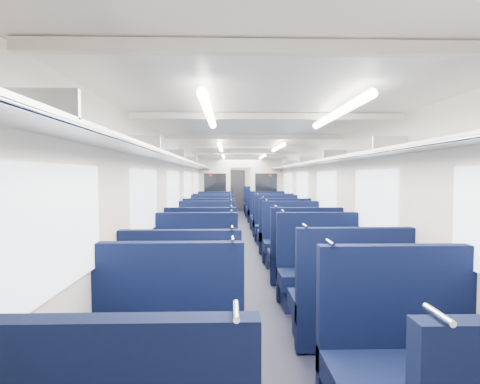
# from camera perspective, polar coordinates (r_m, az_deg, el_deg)

# --- Properties ---
(floor) EXTENTS (2.80, 18.00, 0.01)m
(floor) POSITION_cam_1_polar(r_m,az_deg,el_deg) (9.90, 0.63, -7.55)
(floor) COLOR black
(floor) RESTS_ON ground
(ceiling) EXTENTS (2.80, 18.00, 0.01)m
(ceiling) POSITION_cam_1_polar(r_m,az_deg,el_deg) (9.77, 0.64, 6.16)
(ceiling) COLOR white
(ceiling) RESTS_ON wall_left
(wall_left) EXTENTS (0.02, 18.00, 2.35)m
(wall_left) POSITION_cam_1_polar(r_m,az_deg,el_deg) (9.81, -7.56, -0.75)
(wall_left) COLOR beige
(wall_left) RESTS_ON floor
(dado_left) EXTENTS (0.03, 17.90, 0.70)m
(dado_left) POSITION_cam_1_polar(r_m,az_deg,el_deg) (9.89, -7.45, -5.53)
(dado_left) COLOR black
(dado_left) RESTS_ON floor
(wall_right) EXTENTS (0.02, 18.00, 2.35)m
(wall_right) POSITION_cam_1_polar(r_m,az_deg,el_deg) (9.92, 8.75, -0.72)
(wall_right) COLOR beige
(wall_right) RESTS_ON floor
(dado_right) EXTENTS (0.03, 17.90, 0.70)m
(dado_right) POSITION_cam_1_polar(r_m,az_deg,el_deg) (9.99, 8.63, -5.45)
(dado_right) COLOR black
(dado_right) RESTS_ON floor
(wall_far) EXTENTS (2.80, 0.02, 2.35)m
(wall_far) POSITION_cam_1_polar(r_m,az_deg,el_deg) (18.75, -0.41, 0.82)
(wall_far) COLOR beige
(wall_far) RESTS_ON floor
(luggage_rack_left) EXTENTS (0.36, 17.40, 0.18)m
(luggage_rack_left) POSITION_cam_1_polar(r_m,az_deg,el_deg) (9.78, -6.50, 3.93)
(luggage_rack_left) COLOR #B2B5BA
(luggage_rack_left) RESTS_ON wall_left
(luggage_rack_right) EXTENTS (0.36, 17.40, 0.18)m
(luggage_rack_right) POSITION_cam_1_polar(r_m,az_deg,el_deg) (9.87, 7.71, 3.91)
(luggage_rack_right) COLOR #B2B5BA
(luggage_rack_right) RESTS_ON wall_right
(windows) EXTENTS (2.78, 15.60, 0.75)m
(windows) POSITION_cam_1_polar(r_m,az_deg,el_deg) (9.30, 0.74, 0.61)
(windows) COLOR white
(windows) RESTS_ON wall_left
(ceiling_fittings) EXTENTS (2.70, 16.06, 0.11)m
(ceiling_fittings) POSITION_cam_1_polar(r_m,az_deg,el_deg) (9.50, 0.70, 5.89)
(ceiling_fittings) COLOR silver
(ceiling_fittings) RESTS_ON ceiling
(end_door) EXTENTS (0.75, 0.06, 2.00)m
(end_door) POSITION_cam_1_polar(r_m,az_deg,el_deg) (18.70, -0.41, 0.28)
(end_door) COLOR black
(end_door) RESTS_ON floor
(bulkhead) EXTENTS (2.80, 0.10, 2.35)m
(bulkhead) POSITION_cam_1_polar(r_m,az_deg,el_deg) (13.03, 0.09, 0.33)
(bulkhead) COLOR silver
(bulkhead) RESTS_ON floor
(seat_2) EXTENTS (1.13, 0.63, 1.26)m
(seat_2) POSITION_cam_1_polar(r_m,az_deg,el_deg) (3.03, -11.00, -23.76)
(seat_2) COLOR #0A1234
(seat_2) RESTS_ON floor
(seat_3) EXTENTS (1.13, 0.63, 1.26)m
(seat_3) POSITION_cam_1_polar(r_m,az_deg,el_deg) (3.10, 23.47, -23.33)
(seat_3) COLOR #0A1234
(seat_3) RESTS_ON floor
(seat_4) EXTENTS (1.13, 0.63, 1.26)m
(seat_4) POSITION_cam_1_polar(r_m,az_deg,el_deg) (3.90, -8.59, -17.61)
(seat_4) COLOR #0A1234
(seat_4) RESTS_ON floor
(seat_5) EXTENTS (1.13, 0.63, 1.26)m
(seat_5) POSITION_cam_1_polar(r_m,az_deg,el_deg) (4.15, 16.03, -16.42)
(seat_5) COLOR #0A1234
(seat_5) RESTS_ON floor
(seat_6) EXTENTS (1.13, 0.63, 1.26)m
(seat_6) POSITION_cam_1_polar(r_m,az_deg,el_deg) (5.14, -6.77, -12.62)
(seat_6) COLOR #0A1234
(seat_6) RESTS_ON floor
(seat_7) EXTENTS (1.13, 0.63, 1.26)m
(seat_7) POSITION_cam_1_polar(r_m,az_deg,el_deg) (5.25, 12.02, -12.34)
(seat_7) COLOR #0A1234
(seat_7) RESTS_ON floor
(seat_8) EXTENTS (1.13, 0.63, 1.26)m
(seat_8) POSITION_cam_1_polar(r_m,az_deg,el_deg) (6.24, -5.81, -9.90)
(seat_8) COLOR #0A1234
(seat_8) RESTS_ON floor
(seat_9) EXTENTS (1.13, 0.63, 1.26)m
(seat_9) POSITION_cam_1_polar(r_m,az_deg,el_deg) (6.29, 9.65, -9.83)
(seat_9) COLOR #0A1234
(seat_9) RESTS_ON floor
(seat_10) EXTENTS (1.13, 0.63, 1.26)m
(seat_10) POSITION_cam_1_polar(r_m,az_deg,el_deg) (7.42, -5.11, -7.91)
(seat_10) COLOR #0A1234
(seat_10) RESTS_ON floor
(seat_11) EXTENTS (1.13, 0.63, 1.26)m
(seat_11) POSITION_cam_1_polar(r_m,az_deg,el_deg) (7.42, 7.88, -7.93)
(seat_11) COLOR #0A1234
(seat_11) RESTS_ON floor
(seat_12) EXTENTS (1.13, 0.63, 1.26)m
(seat_12) POSITION_cam_1_polar(r_m,az_deg,el_deg) (8.53, -4.64, -6.54)
(seat_12) COLOR #0A1234
(seat_12) RESTS_ON floor
(seat_13) EXTENTS (1.13, 0.63, 1.26)m
(seat_13) POSITION_cam_1_polar(r_m,az_deg,el_deg) (8.55, 6.59, -6.53)
(seat_13) COLOR #0A1234
(seat_13) RESTS_ON floor
(seat_14) EXTENTS (1.13, 0.63, 1.26)m
(seat_14) POSITION_cam_1_polar(r_m,az_deg,el_deg) (9.63, -4.28, -5.50)
(seat_14) COLOR #0A1234
(seat_14) RESTS_ON floor
(seat_15) EXTENTS (1.13, 0.63, 1.26)m
(seat_15) POSITION_cam_1_polar(r_m,az_deg,el_deg) (9.69, 5.62, -5.46)
(seat_15) COLOR #0A1234
(seat_15) RESTS_ON floor
(seat_16) EXTENTS (1.13, 0.63, 1.26)m
(seat_16) POSITION_cam_1_polar(r_m,az_deg,el_deg) (10.74, -4.00, -4.67)
(seat_16) COLOR #0A1234
(seat_16) RESTS_ON floor
(seat_17) EXTENTS (1.13, 0.63, 1.26)m
(seat_17) POSITION_cam_1_polar(r_m,az_deg,el_deg) (10.78, 4.88, -4.64)
(seat_17) COLOR #0A1234
(seat_17) RESTS_ON floor
(seat_18) EXTENTS (1.13, 0.63, 1.26)m
(seat_18) POSITION_cam_1_polar(r_m,az_deg,el_deg) (11.81, -3.77, -4.02)
(seat_18) COLOR #0A1234
(seat_18) RESTS_ON floor
(seat_19) EXTENTS (1.13, 0.63, 1.26)m
(seat_19) POSITION_cam_1_polar(r_m,az_deg,el_deg) (11.96, 4.24, -3.93)
(seat_19) COLOR #0A1234
(seat_19) RESTS_ON floor
(seat_20) EXTENTS (1.13, 0.63, 1.26)m
(seat_20) POSITION_cam_1_polar(r_m,az_deg,el_deg) (13.93, -3.43, -3.02)
(seat_20) COLOR #0A1234
(seat_20) RESTS_ON floor
(seat_21) EXTENTS (1.13, 0.63, 1.26)m
(seat_21) POSITION_cam_1_polar(r_m,az_deg,el_deg) (13.92, 3.41, -3.02)
(seat_21) COLOR #0A1234
(seat_21) RESTS_ON floor
(seat_22) EXTENTS (1.13, 0.63, 1.26)m
(seat_22) POSITION_cam_1_polar(r_m,az_deg,el_deg) (15.17, -3.28, -2.57)
(seat_22) COLOR #0A1234
(seat_22) RESTS_ON floor
(seat_23) EXTENTS (1.13, 0.63, 1.26)m
(seat_23) POSITION_cam_1_polar(r_m,az_deg,el_deg) (15.21, 2.99, -2.55)
(seat_23) COLOR #0A1234
(seat_23) RESTS_ON floor
(seat_24) EXTENTS (1.13, 0.63, 1.26)m
(seat_24) POSITION_cam_1_polar(r_m,az_deg,el_deg) (16.10, -3.18, -2.27)
(seat_24) COLOR #0A1234
(seat_24) RESTS_ON floor
(seat_25) EXTENTS (1.13, 0.63, 1.26)m
(seat_25) POSITION_cam_1_polar(r_m,az_deg,el_deg) (16.19, 2.71, -2.24)
(seat_25) COLOR #0A1234
(seat_25) RESTS_ON floor
(seat_26) EXTENTS (1.13, 0.63, 1.26)m
(seat_26) POSITION_cam_1_polar(r_m,az_deg,el_deg) (17.34, -3.06, -1.93)
(seat_26) COLOR #0A1234
(seat_26) RESTS_ON floor
(seat_27) EXTENTS (1.13, 0.63, 1.26)m
(seat_27) POSITION_cam_1_polar(r_m,az_deg,el_deg) (17.34, 2.43, -1.93)
(seat_27) COLOR #0A1234
(seat_27) RESTS_ON floor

